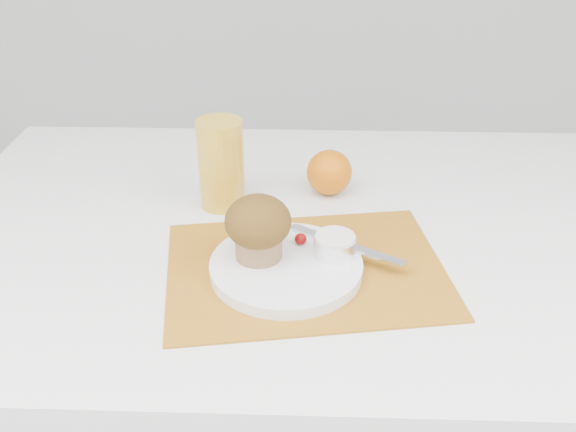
{
  "coord_description": "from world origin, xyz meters",
  "views": [
    {
      "loc": [
        0.01,
        -0.84,
        1.29
      ],
      "look_at": [
        -0.02,
        -0.01,
        0.8
      ],
      "focal_mm": 40.0,
      "sensor_mm": 36.0,
      "label": 1
    }
  ],
  "objects_px": {
    "orange": "(329,172)",
    "juice_glass": "(221,164)",
    "muffin": "(258,226)",
    "plate": "(286,267)",
    "table": "(297,393)"
  },
  "relations": [
    {
      "from": "plate",
      "to": "muffin",
      "type": "xyz_separation_m",
      "value": [
        -0.04,
        0.01,
        0.06
      ]
    },
    {
      "from": "orange",
      "to": "muffin",
      "type": "distance_m",
      "value": 0.26
    },
    {
      "from": "muffin",
      "to": "orange",
      "type": "bearing_deg",
      "value": 65.95
    },
    {
      "from": "table",
      "to": "plate",
      "type": "xyz_separation_m",
      "value": [
        -0.02,
        -0.14,
        0.39
      ]
    },
    {
      "from": "plate",
      "to": "juice_glass",
      "type": "relative_size",
      "value": 1.44
    },
    {
      "from": "juice_glass",
      "to": "plate",
      "type": "bearing_deg",
      "value": -60.39
    },
    {
      "from": "plate",
      "to": "orange",
      "type": "distance_m",
      "value": 0.26
    },
    {
      "from": "orange",
      "to": "muffin",
      "type": "height_order",
      "value": "muffin"
    },
    {
      "from": "juice_glass",
      "to": "muffin",
      "type": "distance_m",
      "value": 0.2
    },
    {
      "from": "table",
      "to": "orange",
      "type": "relative_size",
      "value": 15.13
    },
    {
      "from": "orange",
      "to": "table",
      "type": "bearing_deg",
      "value": -113.99
    },
    {
      "from": "table",
      "to": "muffin",
      "type": "height_order",
      "value": "muffin"
    },
    {
      "from": "orange",
      "to": "plate",
      "type": "bearing_deg",
      "value": -104.76
    },
    {
      "from": "orange",
      "to": "juice_glass",
      "type": "bearing_deg",
      "value": -164.9
    },
    {
      "from": "table",
      "to": "orange",
      "type": "xyz_separation_m",
      "value": [
        0.05,
        0.11,
        0.41
      ]
    }
  ]
}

